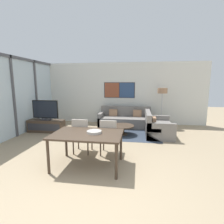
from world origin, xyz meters
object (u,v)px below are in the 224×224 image
(dining_chair_left, at_px, (82,134))
(dining_table, at_px, (87,136))
(coffee_table, at_px, (122,128))
(dining_chair_centre, at_px, (109,135))
(sofa_side, at_px, (156,128))
(fruit_bowl, at_px, (94,132))
(television, at_px, (45,110))
(floor_lamp, at_px, (162,93))
(tv_console, at_px, (46,126))
(sofa_main, at_px, (125,120))

(dining_chair_left, bearing_deg, dining_table, -62.04)
(coffee_table, bearing_deg, dining_chair_centre, -95.18)
(coffee_table, distance_m, dining_chair_left, 2.11)
(sofa_side, bearing_deg, fruit_bowl, 148.76)
(fruit_bowl, bearing_deg, dining_chair_left, 128.20)
(television, bearing_deg, coffee_table, 1.89)
(floor_lamp, bearing_deg, dining_chair_centre, -117.82)
(tv_console, height_order, sofa_side, sofa_side)
(television, height_order, dining_chair_centre, television)
(fruit_bowl, bearing_deg, tv_console, 136.11)
(dining_table, xyz_separation_m, dining_chair_left, (-0.37, 0.69, -0.16))
(television, height_order, sofa_side, television)
(tv_console, distance_m, sofa_main, 3.24)
(sofa_main, bearing_deg, fruit_bowl, -95.82)
(coffee_table, xyz_separation_m, dining_chair_left, (-0.91, -1.89, 0.27))
(sofa_main, bearing_deg, dining_table, -97.98)
(tv_console, relative_size, television, 1.37)
(fruit_bowl, bearing_deg, sofa_side, 58.76)
(tv_console, bearing_deg, fruit_bowl, -43.89)
(sofa_main, distance_m, floor_lamp, 1.96)
(sofa_main, xyz_separation_m, dining_chair_left, (-0.91, -3.16, 0.26))
(dining_table, xyz_separation_m, dining_chair_centre, (0.37, 0.69, -0.16))
(tv_console, relative_size, coffee_table, 1.60)
(television, height_order, sofa_main, television)
(television, xyz_separation_m, fruit_bowl, (2.55, -2.45, -0.04))
(coffee_table, bearing_deg, floor_lamp, 41.53)
(sofa_side, height_order, coffee_table, sofa_side)
(tv_console, distance_m, floor_lamp, 4.88)
(tv_console, bearing_deg, sofa_main, 24.92)
(dining_table, height_order, fruit_bowl, fruit_bowl)
(floor_lamp, bearing_deg, coffee_table, -138.47)
(dining_table, height_order, dining_chair_left, dining_chair_left)
(sofa_main, distance_m, coffee_table, 1.27)
(tv_console, bearing_deg, dining_chair_centre, -32.96)
(television, xyz_separation_m, coffee_table, (2.94, 0.10, -0.59))
(sofa_side, distance_m, dining_table, 3.27)
(sofa_main, relative_size, dining_chair_left, 2.32)
(coffee_table, bearing_deg, television, -178.11)
(sofa_side, height_order, floor_lamp, floor_lamp)
(floor_lamp, bearing_deg, sofa_main, -176.05)
(television, bearing_deg, dining_chair_centre, -32.97)
(sofa_main, xyz_separation_m, coffee_table, (0.00, -1.27, -0.01))
(sofa_side, bearing_deg, dining_table, 146.79)
(sofa_side, height_order, fruit_bowl, sofa_side)
(sofa_main, height_order, dining_chair_left, dining_chair_left)
(coffee_table, relative_size, dining_chair_centre, 0.91)
(sofa_main, height_order, sofa_side, same)
(sofa_side, bearing_deg, dining_chair_centre, 145.13)
(dining_table, distance_m, dining_chair_centre, 0.80)
(sofa_side, bearing_deg, television, 93.10)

